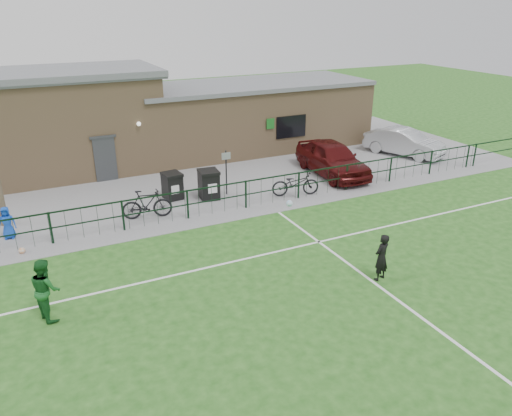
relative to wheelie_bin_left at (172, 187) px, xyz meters
name	(u,v)px	position (x,y,z in m)	size (l,w,h in m)	color
ground	(336,315)	(1.39, -10.35, -0.55)	(90.00, 90.00, 0.00)	#215318
paving_strip	(181,173)	(1.39, 3.15, -0.54)	(34.00, 13.00, 0.02)	gray
pitch_line_touch	(226,214)	(1.39, -2.55, -0.55)	(28.00, 0.10, 0.01)	white
pitch_line_mid	(269,253)	(1.39, -6.35, -0.55)	(28.00, 0.10, 0.01)	white
pitch_line_perp	(394,297)	(3.39, -10.35, -0.55)	(0.10, 16.00, 0.01)	white
perimeter_fence	(223,198)	(1.39, -2.35, 0.05)	(28.00, 0.10, 1.20)	black
wheelie_bin_left	(172,187)	(0.00, 0.00, 0.00)	(0.70, 0.80, 1.07)	black
wheelie_bin_right	(209,185)	(1.42, -0.66, 0.05)	(0.77, 0.88, 1.17)	black
sign_post	(226,173)	(2.29, -0.56, 0.47)	(0.06, 0.06, 2.00)	black
car_maroon	(332,158)	(8.00, -0.29, 0.29)	(1.95, 4.85, 1.65)	#490D0D
car_silver	(404,142)	(13.49, 0.82, 0.19)	(1.52, 4.37, 1.44)	#AEB2B7
bicycle_d	(147,204)	(-1.52, -1.61, 0.05)	(0.55, 1.94, 1.17)	black
bicycle_e	(295,183)	(4.94, -1.99, 0.02)	(0.73, 2.09, 1.10)	black
spectator_child	(7,223)	(-6.47, -1.22, 0.07)	(0.59, 0.38, 1.20)	blue
goalkeeper_kick	(378,255)	(3.62, -9.24, 0.23)	(1.94, 3.37, 1.80)	black
outfield_player	(46,289)	(-5.62, -7.02, 0.32)	(0.85, 0.66, 1.74)	#195A23
ball_ground	(22,251)	(-6.13, -2.68, -0.44)	(0.22, 0.22, 0.22)	silver
clubhouse	(145,119)	(0.51, 6.15, 1.67)	(24.25, 5.40, 4.96)	tan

